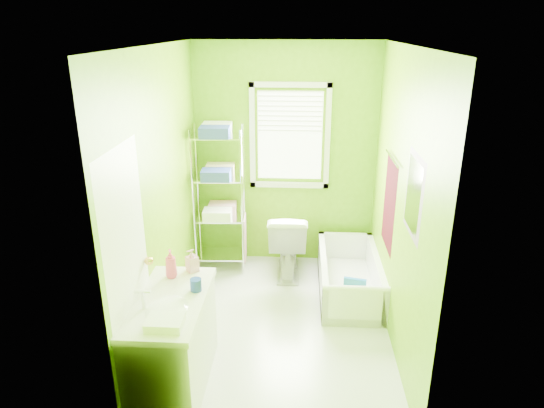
# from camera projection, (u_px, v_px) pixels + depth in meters

# --- Properties ---
(ground) EXTENTS (2.90, 2.90, 0.00)m
(ground) POSITION_uv_depth(u_px,v_px,m) (279.00, 324.00, 4.75)
(ground) COLOR silver
(ground) RESTS_ON ground
(room_envelope) EXTENTS (2.14, 2.94, 2.62)m
(room_envelope) POSITION_uv_depth(u_px,v_px,m) (279.00, 172.00, 4.20)
(room_envelope) COLOR #639C07
(room_envelope) RESTS_ON ground
(window) EXTENTS (0.92, 0.05, 1.22)m
(window) POSITION_uv_depth(u_px,v_px,m) (290.00, 131.00, 5.51)
(window) COLOR white
(window) RESTS_ON ground
(door) EXTENTS (0.09, 0.80, 2.00)m
(door) POSITION_uv_depth(u_px,v_px,m) (130.00, 281.00, 3.52)
(door) COLOR white
(door) RESTS_ON ground
(right_wall_decor) EXTENTS (0.04, 1.48, 1.17)m
(right_wall_decor) POSITION_uv_depth(u_px,v_px,m) (398.00, 200.00, 4.21)
(right_wall_decor) COLOR #3C070D
(right_wall_decor) RESTS_ON ground
(bathtub) EXTENTS (0.63, 1.36, 0.44)m
(bathtub) POSITION_uv_depth(u_px,v_px,m) (349.00, 281.00, 5.24)
(bathtub) COLOR white
(bathtub) RESTS_ON ground
(toilet) EXTENTS (0.45, 0.77, 0.78)m
(toilet) POSITION_uv_depth(u_px,v_px,m) (288.00, 243.00, 5.59)
(toilet) COLOR white
(toilet) RESTS_ON ground
(vanity) EXTENTS (0.54, 1.05, 1.04)m
(vanity) POSITION_uv_depth(u_px,v_px,m) (173.00, 340.00, 3.81)
(vanity) COLOR silver
(vanity) RESTS_ON ground
(wire_shelf_unit) EXTENTS (0.60, 0.48, 1.73)m
(wire_shelf_unit) POSITION_uv_depth(u_px,v_px,m) (220.00, 183.00, 5.51)
(wire_shelf_unit) COLOR silver
(wire_shelf_unit) RESTS_ON ground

